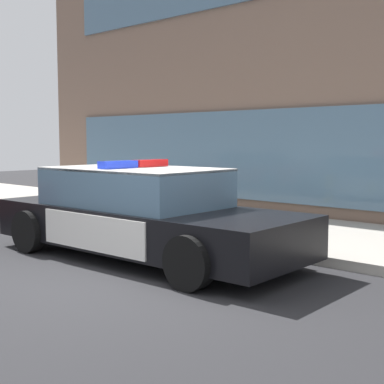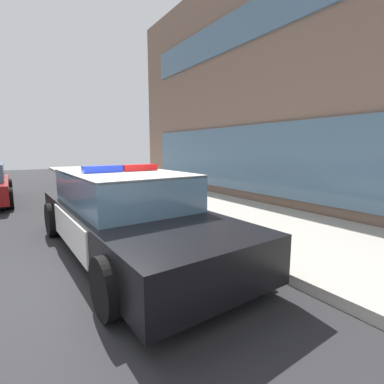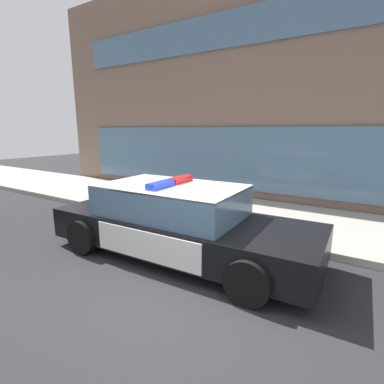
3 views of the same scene
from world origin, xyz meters
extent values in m
plane|color=#262628|center=(0.00, 0.00, 0.00)|extent=(48.00, 48.00, 0.00)
cube|color=#A39E93|center=(0.00, 3.91, 0.07)|extent=(48.00, 3.43, 0.15)
cube|color=slate|center=(-2.83, 5.64, 1.45)|extent=(11.88, 0.08, 2.10)
cube|color=black|center=(-0.98, 0.89, 0.50)|extent=(5.23, 2.01, 0.60)
cube|color=silver|center=(0.67, 0.94, 0.67)|extent=(1.81, 1.87, 0.05)
cube|color=silver|center=(-2.79, 0.83, 0.67)|extent=(1.50, 1.86, 0.05)
cube|color=silver|center=(-1.11, 1.82, 0.50)|extent=(2.17, 0.10, 0.51)
cube|color=silver|center=(-1.06, -0.06, 0.50)|extent=(2.17, 0.10, 0.51)
cube|color=yellow|center=(-1.11, 1.84, 0.50)|extent=(0.22, 0.02, 0.26)
cube|color=slate|center=(-1.19, 0.88, 1.07)|extent=(2.74, 1.75, 0.60)
cube|color=silver|center=(-1.19, 0.88, 1.36)|extent=(2.74, 1.75, 0.04)
cube|color=red|center=(-1.20, 1.21, 1.44)|extent=(0.22, 0.64, 0.11)
cube|color=blue|center=(-1.18, 0.55, 1.44)|extent=(0.22, 0.64, 0.11)
cylinder|color=black|center=(0.70, 1.87, 0.34)|extent=(0.69, 0.24, 0.68)
cylinder|color=black|center=(0.75, 0.01, 0.34)|extent=(0.69, 0.24, 0.68)
cylinder|color=black|center=(-2.72, 1.76, 0.34)|extent=(0.69, 0.24, 0.68)
cylinder|color=black|center=(-2.66, -0.09, 0.34)|extent=(0.69, 0.24, 0.68)
cylinder|color=gold|center=(-1.85, 2.87, 0.20)|extent=(0.28, 0.28, 0.10)
cylinder|color=gold|center=(-1.85, 2.87, 0.47)|extent=(0.19, 0.19, 0.45)
sphere|color=gold|center=(-1.85, 2.87, 0.77)|extent=(0.22, 0.22, 0.22)
cylinder|color=#333338|center=(-1.85, 2.87, 0.84)|extent=(0.06, 0.06, 0.05)
cylinder|color=#333338|center=(-1.85, 2.73, 0.50)|extent=(0.09, 0.10, 0.09)
cylinder|color=#333338|center=(-1.85, 3.02, 0.50)|extent=(0.09, 0.10, 0.09)
cylinder|color=#333338|center=(-1.70, 2.87, 0.46)|extent=(0.10, 0.12, 0.12)
cylinder|color=black|center=(-9.05, -0.80, 0.32)|extent=(0.64, 0.20, 0.64)
cylinder|color=black|center=(-6.22, -0.82, 0.32)|extent=(0.64, 0.20, 0.64)
camera|label=1|loc=(5.07, -4.65, 1.81)|focal=50.58mm
camera|label=2|loc=(3.51, -0.76, 1.78)|focal=26.02mm
camera|label=3|loc=(2.06, -3.50, 2.42)|focal=27.11mm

